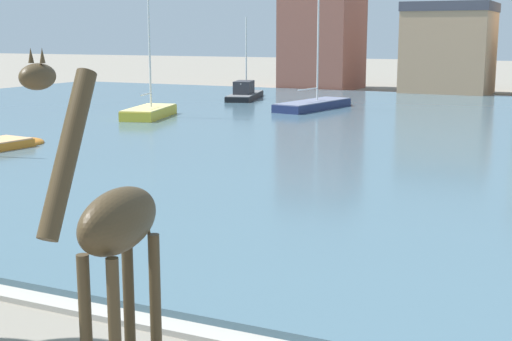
{
  "coord_description": "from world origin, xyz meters",
  "views": [
    {
      "loc": [
        7.92,
        -3.44,
        5.29
      ],
      "look_at": [
        1.03,
        11.15,
        2.2
      ],
      "focal_mm": 49.99,
      "sensor_mm": 36.0,
      "label": 1
    }
  ],
  "objects_px": {
    "giraffe_statue": "(113,230)",
    "sailboat_navy": "(318,106)",
    "sailboat_yellow": "(152,113)",
    "sailboat_black": "(246,95)"
  },
  "relations": [
    {
      "from": "giraffe_statue",
      "to": "sailboat_navy",
      "type": "bearing_deg",
      "value": 106.27
    },
    {
      "from": "sailboat_yellow",
      "to": "sailboat_navy",
      "type": "bearing_deg",
      "value": 50.29
    },
    {
      "from": "sailboat_yellow",
      "to": "giraffe_statue",
      "type": "bearing_deg",
      "value": -57.31
    },
    {
      "from": "sailboat_yellow",
      "to": "sailboat_black",
      "type": "bearing_deg",
      "value": 91.36
    },
    {
      "from": "sailboat_black",
      "to": "sailboat_yellow",
      "type": "distance_m",
      "value": 13.98
    },
    {
      "from": "sailboat_black",
      "to": "sailboat_navy",
      "type": "bearing_deg",
      "value": -31.35
    },
    {
      "from": "giraffe_statue",
      "to": "sailboat_black",
      "type": "bearing_deg",
      "value": 113.86
    },
    {
      "from": "giraffe_statue",
      "to": "sailboat_black",
      "type": "xyz_separation_m",
      "value": [
        -19.16,
        43.32,
        -2.08
      ]
    },
    {
      "from": "giraffe_statue",
      "to": "sailboat_navy",
      "type": "relative_size",
      "value": 0.61
    },
    {
      "from": "sailboat_black",
      "to": "sailboat_yellow",
      "type": "relative_size",
      "value": 0.89
    }
  ]
}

